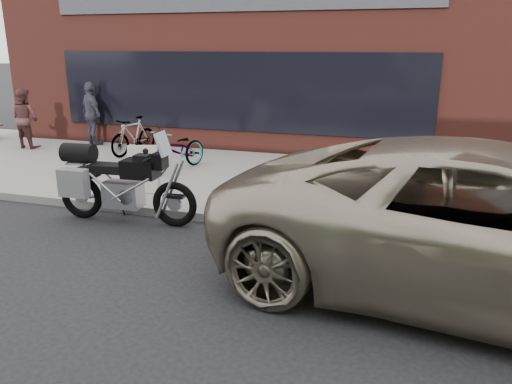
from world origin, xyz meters
name	(u,v)px	position (x,y,z in m)	size (l,w,h in m)	color
ground	(109,375)	(0.00, 0.00, 0.00)	(120.00, 120.00, 0.00)	black
near_sidewalk	(290,178)	(0.00, 7.00, 0.07)	(44.00, 6.00, 0.15)	gray
storefront	(282,63)	(-2.00, 13.98, 2.25)	(14.00, 10.07, 4.50)	#56231C
motorcycle	(116,183)	(-2.16, 3.62, 0.68)	(2.49, 0.88, 1.57)	black
minivan	(500,226)	(3.50, 2.60, 0.91)	(3.01, 6.53, 1.81)	tan
bicycle_front	(177,150)	(-2.50, 6.62, 0.61)	(0.61, 1.76, 0.92)	gray
bicycle_rear	(133,136)	(-4.31, 7.83, 0.63)	(0.45, 1.59, 0.96)	gray
sandwich_sign	(144,168)	(-2.41, 4.96, 0.60)	(0.70, 0.68, 0.89)	silver
cafe_patron_left	(25,118)	(-7.56, 7.73, 0.95)	(0.78, 0.61, 1.60)	#4E2929
cafe_patron_right	(92,114)	(-6.04, 8.60, 1.02)	(1.02, 0.43, 1.75)	#353442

